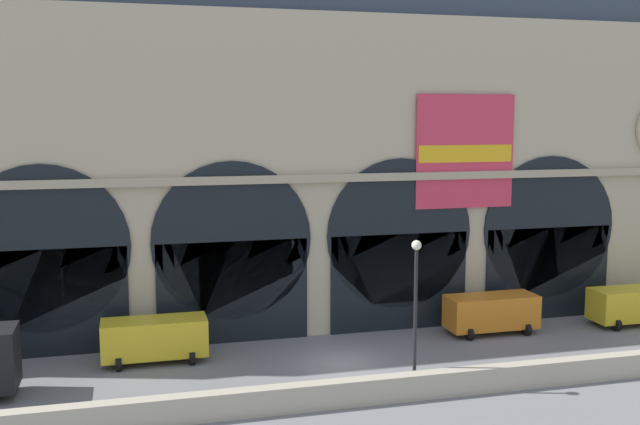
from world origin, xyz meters
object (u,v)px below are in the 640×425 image
van_east (633,304)px  street_lamp_quayside (416,296)px  van_midwest (155,338)px  van_mideast (491,312)px

van_east → street_lamp_quayside: 18.20m
van_midwest → van_east: (27.74, -0.35, 0.00)m
van_midwest → van_east: size_ratio=1.00×
van_east → street_lamp_quayside: street_lamp_quayside is taller
van_east → van_midwest: bearing=179.3°
van_midwest → van_east: 27.74m
van_midwest → van_mideast: bearing=0.6°
van_mideast → van_midwest: bearing=-179.4°
van_mideast → street_lamp_quayside: street_lamp_quayside is taller
van_midwest → street_lamp_quayside: bearing=-32.4°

